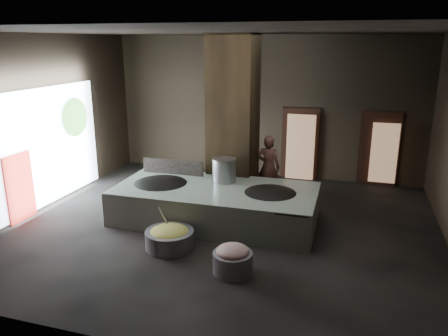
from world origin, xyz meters
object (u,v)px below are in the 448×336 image
(wok_right, at_px, (270,196))
(stock_pot, at_px, (224,171))
(wok_left, at_px, (161,187))
(cook, at_px, (268,167))
(meat_basin, at_px, (233,263))
(veg_basin, at_px, (170,239))
(hearth_platform, at_px, (216,204))

(wok_right, bearing_deg, stock_pot, 158.96)
(stock_pot, bearing_deg, wok_left, -158.20)
(cook, height_order, meat_basin, cook)
(stock_pot, bearing_deg, veg_basin, -103.08)
(hearth_platform, relative_size, wok_left, 3.17)
(wok_right, bearing_deg, meat_basin, -95.57)
(hearth_platform, relative_size, meat_basin, 6.37)
(veg_basin, bearing_deg, wok_right, 44.16)
(hearth_platform, height_order, wok_right, wok_right)
(stock_pot, relative_size, meat_basin, 0.83)
(stock_pot, height_order, cook, cook)
(hearth_platform, height_order, wok_left, wok_left)
(stock_pot, relative_size, veg_basin, 0.61)
(wok_right, relative_size, veg_basin, 1.37)
(wok_right, relative_size, meat_basin, 1.87)
(hearth_platform, bearing_deg, veg_basin, -106.23)
(wok_left, relative_size, cook, 0.85)
(hearth_platform, relative_size, wok_right, 3.41)
(wok_left, distance_m, veg_basin, 2.02)
(cook, bearing_deg, wok_left, 47.14)
(wok_left, bearing_deg, wok_right, 2.05)
(wok_left, relative_size, stock_pot, 2.42)
(stock_pot, distance_m, cook, 1.70)
(wok_right, relative_size, stock_pot, 2.25)
(hearth_platform, xyz_separation_m, meat_basin, (1.12, -2.35, -0.22))
(meat_basin, bearing_deg, wok_left, 138.07)
(stock_pot, xyz_separation_m, veg_basin, (-0.53, -2.28, -0.94))
(stock_pot, height_order, veg_basin, stock_pot)
(wok_right, distance_m, veg_basin, 2.61)
(wok_right, bearing_deg, hearth_platform, -177.88)
(hearth_platform, height_order, meat_basin, hearth_platform)
(meat_basin, bearing_deg, wok_right, 84.43)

